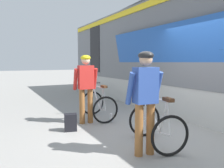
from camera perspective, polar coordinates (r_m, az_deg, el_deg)
ground_plane at (r=4.87m, az=14.33°, el=-13.31°), size 80.00×80.00×0.00m
train_car at (r=7.13m, az=27.48°, el=8.29°), size 3.19×16.68×3.88m
cyclist_near_in_red at (r=5.50m, az=-6.99°, el=0.30°), size 0.63×0.35×1.76m
cyclist_far_in_blue at (r=3.61m, az=8.85°, el=-2.63°), size 0.64×0.37×1.76m
bicycle_near_silver at (r=5.99m, az=-3.65°, el=-5.53°), size 0.78×1.12×0.99m
bicycle_far_white at (r=4.20m, az=11.69°, el=-10.59°), size 0.93×1.20×0.99m
backpack_on_platform at (r=5.08m, az=-11.01°, el=-10.03°), size 0.32×0.25×0.40m
water_bottle_near_the_bikes at (r=5.81m, az=-0.27°, el=-8.85°), size 0.07×0.07×0.22m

